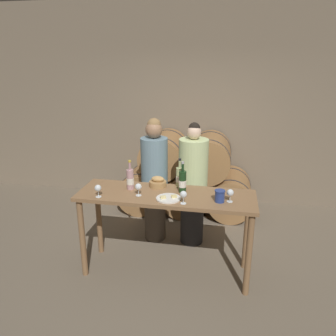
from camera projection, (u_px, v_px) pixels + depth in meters
name	position (u px, v px, depth m)	size (l,w,h in m)	color
ground_plane	(166.00, 270.00, 3.76)	(10.00, 10.00, 0.00)	#726654
stone_wall_back	(192.00, 105.00, 5.32)	(10.00, 0.12, 3.20)	#7F705B
barrel_stack	(186.00, 177.00, 5.13)	(2.04, 0.87, 1.24)	#9E7042
tasting_table	(166.00, 206.00, 3.51)	(1.88, 0.59, 0.95)	olive
person_left	(155.00, 180.00, 4.20)	(0.34, 0.34, 1.63)	#4C4238
person_right	(193.00, 185.00, 4.12)	(0.36, 0.36, 1.59)	#232326
wine_bottle_red	(183.00, 182.00, 3.47)	(0.08, 0.08, 0.34)	#193819
wine_bottle_white	(180.00, 177.00, 3.62)	(0.08, 0.08, 0.33)	#ADBC7F
wine_bottle_rose	(130.00, 179.00, 3.56)	(0.08, 0.08, 0.33)	#BC8E93
blue_crock	(220.00, 195.00, 3.25)	(0.10, 0.10, 0.12)	navy
bread_basket	(158.00, 182.00, 3.65)	(0.19, 0.19, 0.12)	#A87F4C
cheese_plate	(168.00, 198.00, 3.33)	(0.26, 0.26, 0.04)	white
wine_glass_far_left	(98.00, 188.00, 3.35)	(0.07, 0.07, 0.13)	white
wine_glass_left	(138.00, 187.00, 3.39)	(0.07, 0.07, 0.13)	white
wine_glass_center	(183.00, 195.00, 3.20)	(0.07, 0.07, 0.13)	white
wine_glass_right	(230.00, 193.00, 3.24)	(0.07, 0.07, 0.13)	white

